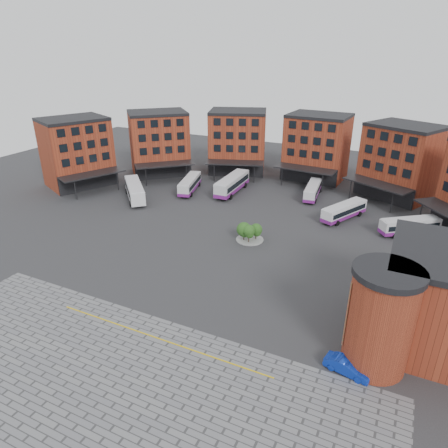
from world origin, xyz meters
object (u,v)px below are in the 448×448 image
at_px(blue_car, 348,367).
at_px(bus_f, 410,226).
at_px(bus_b, 190,184).
at_px(bus_c, 232,184).
at_px(bus_e, 344,211).
at_px(bus_d, 313,190).
at_px(tree_island, 249,231).
at_px(bus_a, 135,190).

bearing_deg(blue_car, bus_f, 5.32).
bearing_deg(bus_b, bus_c, 5.60).
bearing_deg(bus_e, bus_d, 158.04).
height_order(bus_e, bus_f, bus_e).
bearing_deg(blue_car, tree_island, 52.41).
bearing_deg(tree_island, bus_e, 52.07).
bearing_deg(bus_b, bus_d, 2.30).
distance_m(bus_d, bus_f, 21.41).
distance_m(tree_island, bus_a, 28.89).
distance_m(bus_a, bus_e, 40.61).
distance_m(tree_island, bus_e, 19.54).
distance_m(bus_a, blue_car, 55.47).
bearing_deg(bus_c, bus_e, -11.35).
bearing_deg(blue_car, bus_b, 57.04).
distance_m(bus_f, blue_car, 35.73).
bearing_deg(blue_car, bus_d, 29.34).
relative_size(bus_f, blue_car, 2.12).
relative_size(bus_d, bus_e, 0.99).
relative_size(bus_a, blue_car, 2.38).
height_order(bus_b, bus_f, bus_b).
bearing_deg(tree_island, bus_c, 120.95).
bearing_deg(bus_a, bus_d, -16.41).
relative_size(bus_a, bus_e, 1.03).
xyz_separation_m(tree_island, bus_b, (-20.24, 16.55, -0.09)).
bearing_deg(bus_a, blue_car, -75.78).
relative_size(bus_e, bus_f, 1.09).
bearing_deg(blue_car, bus_c, 48.00).
relative_size(bus_d, blue_car, 2.28).
xyz_separation_m(bus_b, bus_c, (8.43, 3.13, 0.29)).
distance_m(bus_b, bus_e, 32.27).
height_order(tree_island, bus_b, tree_island).
bearing_deg(bus_a, bus_e, -32.50).
bearing_deg(bus_d, bus_c, -170.25).
bearing_deg(bus_f, bus_a, -119.87).
xyz_separation_m(bus_b, bus_e, (32.25, -1.14, -0.05)).
bearing_deg(bus_d, blue_car, -77.67).
distance_m(bus_c, bus_e, 24.20).
xyz_separation_m(tree_island, bus_e, (12.01, 15.41, -0.14)).
bearing_deg(bus_d, tree_island, -105.45).
xyz_separation_m(bus_d, blue_car, (14.84, -46.01, -0.78)).
height_order(tree_island, bus_a, bus_a).
xyz_separation_m(bus_d, bus_f, (18.66, -10.50, 0.01)).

